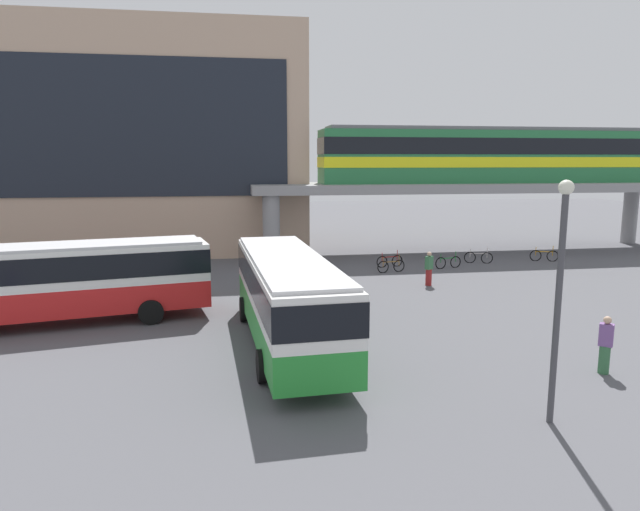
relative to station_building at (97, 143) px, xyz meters
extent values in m
plane|color=#515156|center=(11.56, -15.16, -7.75)|extent=(120.00, 120.00, 0.00)
cube|color=tan|center=(0.00, 0.03, 0.00)|extent=(29.52, 12.83, 15.50)
cube|color=black|center=(0.00, -6.44, 0.77)|extent=(26.57, 0.10, 8.68)
cube|color=gray|center=(26.36, -6.10, -3.14)|extent=(31.04, 5.89, 0.60)
cylinder|color=gray|center=(12.04, -8.24, -5.59)|extent=(1.10, 1.10, 4.31)
cylinder|color=gray|center=(12.04, -3.95, -5.59)|extent=(1.10, 1.10, 4.31)
cylinder|color=gray|center=(40.68, -3.95, -5.59)|extent=(1.10, 1.10, 4.31)
cube|color=#26723F|center=(28.09, -6.10, -1.04)|extent=(25.03, 2.90, 3.60)
cube|color=yellow|center=(28.09, -6.10, -1.40)|extent=(25.09, 2.96, 0.70)
cube|color=black|center=(28.09, -6.10, -0.32)|extent=(25.09, 2.96, 1.10)
cube|color=slate|center=(28.09, -6.10, 0.88)|extent=(24.03, 2.61, 0.24)
cube|color=#268C33|center=(11.33, -25.02, -6.70)|extent=(3.10, 11.12, 1.10)
cube|color=white|center=(11.33, -25.02, -5.40)|extent=(3.10, 11.12, 1.50)
cube|color=black|center=(11.33, -25.02, -5.33)|extent=(3.14, 11.16, 0.96)
cube|color=silver|center=(11.33, -25.02, -4.59)|extent=(2.95, 10.56, 0.12)
cylinder|color=black|center=(9.89, -21.57, -7.25)|extent=(0.33, 1.01, 1.00)
cylinder|color=black|center=(12.38, -21.44, -7.25)|extent=(0.33, 1.01, 1.00)
cylinder|color=black|center=(10.25, -28.16, -7.25)|extent=(0.33, 1.01, 1.00)
cylinder|color=black|center=(12.74, -28.03, -7.25)|extent=(0.33, 1.01, 1.00)
cube|color=red|center=(2.95, -20.81, -6.70)|extent=(11.28, 4.58, 1.10)
cube|color=white|center=(2.95, -20.81, -5.40)|extent=(11.28, 4.58, 1.50)
cube|color=black|center=(2.95, -20.81, -5.33)|extent=(11.32, 4.63, 0.96)
cube|color=silver|center=(2.95, -20.81, -4.59)|extent=(10.71, 4.35, 0.12)
cylinder|color=black|center=(6.22, -21.44, -7.25)|extent=(1.04, 0.47, 1.00)
cylinder|color=black|center=(5.73, -18.99, -7.25)|extent=(1.04, 0.47, 1.00)
torus|color=black|center=(19.21, -12.47, -7.41)|extent=(0.74, 0.21, 0.74)
torus|color=black|center=(18.19, -12.69, -7.41)|extent=(0.74, 0.21, 0.74)
cylinder|color=#996626|center=(18.70, -12.58, -7.13)|extent=(1.04, 0.27, 0.05)
cylinder|color=#996626|center=(18.19, -12.69, -7.11)|extent=(0.04, 0.04, 0.55)
cylinder|color=#996626|center=(19.21, -12.47, -7.06)|extent=(0.04, 0.04, 0.65)
torus|color=black|center=(25.54, -10.76, -7.41)|extent=(0.71, 0.32, 0.74)
torus|color=black|center=(24.55, -10.39, -7.41)|extent=(0.71, 0.32, 0.74)
cylinder|color=silver|center=(25.04, -10.58, -7.13)|extent=(1.00, 0.42, 0.05)
cylinder|color=silver|center=(24.55, -10.39, -7.11)|extent=(0.04, 0.04, 0.55)
cylinder|color=silver|center=(25.54, -10.76, -7.06)|extent=(0.04, 0.04, 0.65)
torus|color=black|center=(30.08, -10.74, -7.41)|extent=(0.72, 0.30, 0.74)
torus|color=black|center=(29.09, -10.39, -7.41)|extent=(0.72, 0.30, 0.74)
cylinder|color=orange|center=(29.58, -10.56, -7.13)|extent=(1.01, 0.39, 0.05)
cylinder|color=orange|center=(29.09, -10.39, -7.11)|extent=(0.04, 0.04, 0.55)
cylinder|color=orange|center=(30.08, -10.74, -7.06)|extent=(0.04, 0.04, 0.65)
torus|color=black|center=(19.60, -10.81, -7.41)|extent=(0.74, 0.22, 0.74)
torus|color=black|center=(18.57, -11.04, -7.41)|extent=(0.74, 0.22, 0.74)
cylinder|color=#B21E1E|center=(19.09, -10.93, -7.13)|extent=(1.04, 0.28, 0.05)
cylinder|color=#B21E1E|center=(18.57, -11.04, -7.11)|extent=(0.04, 0.04, 0.55)
cylinder|color=#B21E1E|center=(19.60, -10.81, -7.06)|extent=(0.04, 0.04, 0.65)
torus|color=black|center=(23.00, -11.81, -7.41)|extent=(0.74, 0.20, 0.74)
torus|color=black|center=(21.97, -12.02, -7.41)|extent=(0.74, 0.20, 0.74)
cylinder|color=#1E7F33|center=(22.48, -11.91, -7.13)|extent=(1.04, 0.25, 0.05)
cylinder|color=#1E7F33|center=(21.97, -12.02, -7.11)|extent=(0.04, 0.04, 0.55)
cylinder|color=#1E7F33|center=(23.00, -11.81, -7.06)|extent=(0.04, 0.04, 0.65)
cylinder|color=maroon|center=(19.64, -16.35, -7.32)|extent=(0.32, 0.32, 0.87)
cube|color=#33663F|center=(19.64, -16.35, -6.54)|extent=(0.48, 0.44, 0.69)
sphere|color=tan|center=(19.64, -16.35, -6.08)|extent=(0.24, 0.24, 0.24)
cylinder|color=#33663F|center=(20.67, -29.11, -7.31)|extent=(0.32, 0.32, 0.88)
cube|color=#724C8C|center=(20.67, -29.11, -6.53)|extent=(0.47, 0.46, 0.69)
sphere|color=tan|center=(20.67, -29.11, -6.06)|extent=(0.24, 0.24, 0.24)
cylinder|color=#3F3F44|center=(17.21, -31.90, -4.90)|extent=(0.16, 0.16, 5.70)
sphere|color=silver|center=(17.21, -31.90, -1.90)|extent=(0.36, 0.36, 0.36)
camera|label=1|loc=(9.41, -44.13, -1.28)|focal=31.82mm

